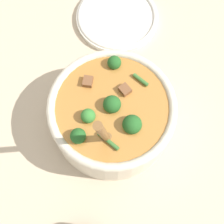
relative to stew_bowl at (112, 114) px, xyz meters
name	(u,v)px	position (x,y,z in m)	size (l,w,h in m)	color
ground_plane	(112,123)	(0.00, 0.00, -0.06)	(4.00, 4.00, 0.00)	#C6B293
stew_bowl	(112,114)	(0.00, 0.00, 0.00)	(0.24, 0.24, 0.27)	beige
empty_plate	(117,17)	(0.13, 0.23, -0.05)	(0.19, 0.19, 0.02)	silver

